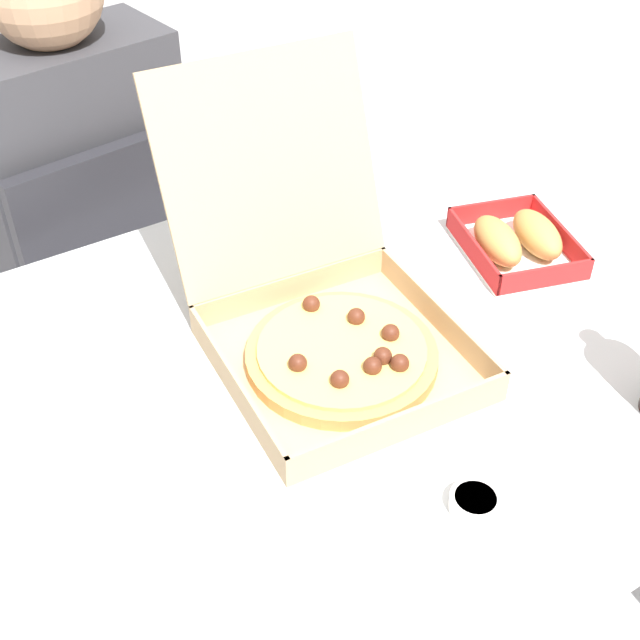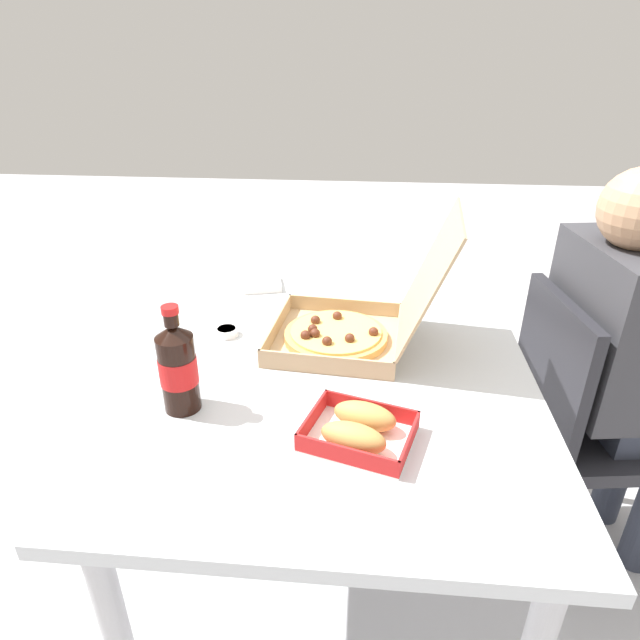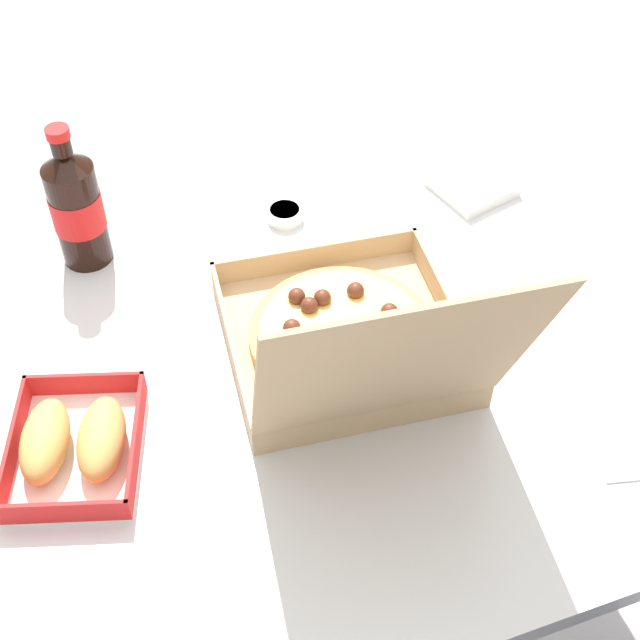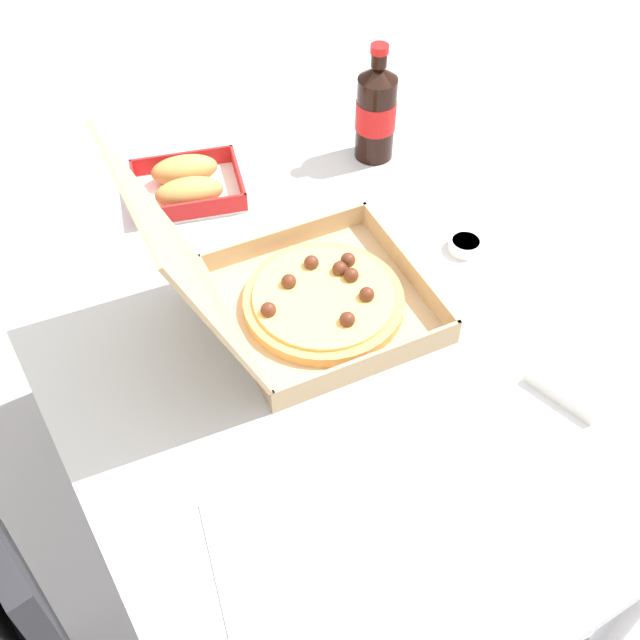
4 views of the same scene
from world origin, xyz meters
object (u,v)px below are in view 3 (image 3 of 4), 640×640
(pizza_box_open, at_px, (350,339))
(cola_bottle, at_px, (76,207))
(napkin_pile, at_px, (473,185))
(dipping_sauce_cup, at_px, (285,213))
(bread_side_box, at_px, (74,442))

(pizza_box_open, xyz_separation_m, cola_bottle, (0.29, -0.32, 0.05))
(napkin_pile, relative_size, dipping_sauce_cup, 1.96)
(bread_side_box, relative_size, cola_bottle, 1.01)
(napkin_pile, bearing_deg, dipping_sauce_cup, -5.83)
(bread_side_box, bearing_deg, pizza_box_open, -175.69)
(cola_bottle, bearing_deg, napkin_pile, 175.68)
(pizza_box_open, distance_m, bread_side_box, 0.36)
(cola_bottle, relative_size, napkin_pile, 2.04)
(bread_side_box, relative_size, dipping_sauce_cup, 4.02)
(bread_side_box, xyz_separation_m, cola_bottle, (-0.07, -0.35, 0.07))
(pizza_box_open, height_order, dipping_sauce_cup, pizza_box_open)
(bread_side_box, height_order, napkin_pile, bread_side_box)
(dipping_sauce_cup, bearing_deg, napkin_pile, 174.17)
(pizza_box_open, height_order, napkin_pile, pizza_box_open)
(napkin_pile, distance_m, dipping_sauce_cup, 0.31)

